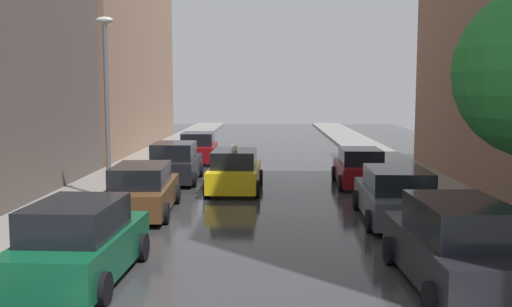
{
  "coord_description": "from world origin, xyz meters",
  "views": [
    {
      "loc": [
        0.11,
        -6.64,
        3.98
      ],
      "look_at": [
        -0.51,
        21.18,
        0.91
      ],
      "focal_mm": 41.07,
      "sensor_mm": 36.0,
      "label": 1
    }
  ],
  "objects_px": {
    "parked_car_left_third": "(175,163)",
    "parked_car_right_second": "(396,196)",
    "parked_car_left_fourth": "(198,148)",
    "taxi_midroad": "(235,172)",
    "lamp_post_left": "(107,94)",
    "parked_car_left_nearest": "(80,243)",
    "parked_car_right_nearest": "(456,247)",
    "parked_car_right_third": "(360,168)",
    "parked_car_left_second": "(142,190)"
  },
  "relations": [
    {
      "from": "parked_car_right_third",
      "to": "parked_car_left_nearest",
      "type": "bearing_deg",
      "value": 148.56
    },
    {
      "from": "parked_car_right_nearest",
      "to": "parked_car_right_second",
      "type": "bearing_deg",
      "value": -2.76
    },
    {
      "from": "taxi_midroad",
      "to": "parked_car_left_fourth",
      "type": "bearing_deg",
      "value": 17.26
    },
    {
      "from": "parked_car_left_nearest",
      "to": "parked_car_right_third",
      "type": "bearing_deg",
      "value": -30.23
    },
    {
      "from": "parked_car_right_second",
      "to": "lamp_post_left",
      "type": "height_order",
      "value": "lamp_post_left"
    },
    {
      "from": "parked_car_left_third",
      "to": "parked_car_right_third",
      "type": "distance_m",
      "value": 7.84
    },
    {
      "from": "taxi_midroad",
      "to": "lamp_post_left",
      "type": "relative_size",
      "value": 0.69
    },
    {
      "from": "parked_car_left_nearest",
      "to": "parked_car_left_third",
      "type": "distance_m",
      "value": 13.09
    },
    {
      "from": "parked_car_right_second",
      "to": "lamp_post_left",
      "type": "relative_size",
      "value": 0.76
    },
    {
      "from": "parked_car_left_fourth",
      "to": "taxi_midroad",
      "type": "distance_m",
      "value": 9.19
    },
    {
      "from": "parked_car_left_third",
      "to": "lamp_post_left",
      "type": "distance_m",
      "value": 5.68
    },
    {
      "from": "taxi_midroad",
      "to": "parked_car_left_nearest",
      "type": "bearing_deg",
      "value": 168.07
    },
    {
      "from": "parked_car_left_fourth",
      "to": "parked_car_right_second",
      "type": "distance_m",
      "value": 15.95
    },
    {
      "from": "parked_car_left_second",
      "to": "lamp_post_left",
      "type": "relative_size",
      "value": 0.76
    },
    {
      "from": "parked_car_left_third",
      "to": "parked_car_right_second",
      "type": "height_order",
      "value": "parked_car_left_third"
    },
    {
      "from": "lamp_post_left",
      "to": "parked_car_right_third",
      "type": "bearing_deg",
      "value": 20.93
    },
    {
      "from": "parked_car_right_third",
      "to": "lamp_post_left",
      "type": "xyz_separation_m",
      "value": [
        -9.39,
        -3.59,
        3.09
      ]
    },
    {
      "from": "parked_car_left_nearest",
      "to": "parked_car_right_nearest",
      "type": "xyz_separation_m",
      "value": [
        7.66,
        -0.29,
        0.05
      ]
    },
    {
      "from": "parked_car_left_second",
      "to": "lamp_post_left",
      "type": "bearing_deg",
      "value": 36.82
    },
    {
      "from": "parked_car_left_second",
      "to": "parked_car_left_third",
      "type": "relative_size",
      "value": 1.11
    },
    {
      "from": "parked_car_left_second",
      "to": "parked_car_right_third",
      "type": "distance_m",
      "value": 9.55
    },
    {
      "from": "parked_car_right_second",
      "to": "parked_car_left_fourth",
      "type": "bearing_deg",
      "value": 30.54
    },
    {
      "from": "parked_car_right_nearest",
      "to": "lamp_post_left",
      "type": "relative_size",
      "value": 0.76
    },
    {
      "from": "parked_car_left_fourth",
      "to": "parked_car_right_nearest",
      "type": "height_order",
      "value": "parked_car_right_nearest"
    },
    {
      "from": "parked_car_left_second",
      "to": "parked_car_right_second",
      "type": "distance_m",
      "value": 7.95
    },
    {
      "from": "parked_car_right_nearest",
      "to": "parked_car_left_fourth",
      "type": "bearing_deg",
      "value": 19.0
    },
    {
      "from": "parked_car_right_third",
      "to": "parked_car_left_fourth",
      "type": "bearing_deg",
      "value": 45.78
    },
    {
      "from": "parked_car_left_nearest",
      "to": "parked_car_right_second",
      "type": "relative_size",
      "value": 0.92
    },
    {
      "from": "taxi_midroad",
      "to": "parked_car_right_third",
      "type": "bearing_deg",
      "value": -74.63
    },
    {
      "from": "parked_car_right_nearest",
      "to": "lamp_post_left",
      "type": "height_order",
      "value": "lamp_post_left"
    },
    {
      "from": "parked_car_right_third",
      "to": "parked_car_left_second",
      "type": "bearing_deg",
      "value": 126.11
    },
    {
      "from": "parked_car_left_second",
      "to": "parked_car_left_nearest",
      "type": "bearing_deg",
      "value": 178.45
    },
    {
      "from": "parked_car_right_nearest",
      "to": "taxi_midroad",
      "type": "relative_size",
      "value": 1.09
    },
    {
      "from": "parked_car_left_nearest",
      "to": "parked_car_left_third",
      "type": "relative_size",
      "value": 1.03
    },
    {
      "from": "parked_car_right_nearest",
      "to": "parked_car_right_third",
      "type": "xyz_separation_m",
      "value": [
        -0.0,
        12.44,
        -0.11
      ]
    },
    {
      "from": "parked_car_left_nearest",
      "to": "parked_car_left_second",
      "type": "distance_m",
      "value": 6.63
    },
    {
      "from": "parked_car_right_third",
      "to": "parked_car_left_third",
      "type": "bearing_deg",
      "value": 83.9
    },
    {
      "from": "parked_car_right_third",
      "to": "parked_car_right_second",
      "type": "bearing_deg",
      "value": -178.23
    },
    {
      "from": "parked_car_left_fourth",
      "to": "parked_car_left_third",
      "type": "bearing_deg",
      "value": 176.02
    },
    {
      "from": "parked_car_left_fourth",
      "to": "parked_car_right_second",
      "type": "bearing_deg",
      "value": -153.37
    },
    {
      "from": "parked_car_left_fourth",
      "to": "taxi_midroad",
      "type": "xyz_separation_m",
      "value": [
        2.51,
        -8.84,
        -0.01
      ]
    },
    {
      "from": "parked_car_right_third",
      "to": "taxi_midroad",
      "type": "bearing_deg",
      "value": 104.72
    },
    {
      "from": "parked_car_left_nearest",
      "to": "parked_car_right_second",
      "type": "distance_m",
      "value": 9.67
    },
    {
      "from": "lamp_post_left",
      "to": "parked_car_right_second",
      "type": "bearing_deg",
      "value": -16.41
    },
    {
      "from": "parked_car_left_nearest",
      "to": "parked_car_right_nearest",
      "type": "relative_size",
      "value": 0.93
    },
    {
      "from": "taxi_midroad",
      "to": "lamp_post_left",
      "type": "bearing_deg",
      "value": 119.8
    },
    {
      "from": "parked_car_left_nearest",
      "to": "parked_car_left_fourth",
      "type": "height_order",
      "value": "parked_car_left_nearest"
    },
    {
      "from": "parked_car_left_fourth",
      "to": "parked_car_right_second",
      "type": "relative_size",
      "value": 0.88
    },
    {
      "from": "parked_car_left_second",
      "to": "parked_car_right_nearest",
      "type": "xyz_separation_m",
      "value": [
        7.8,
        -6.92,
        0.09
      ]
    },
    {
      "from": "parked_car_left_nearest",
      "to": "parked_car_left_second",
      "type": "height_order",
      "value": "parked_car_left_nearest"
    }
  ]
}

